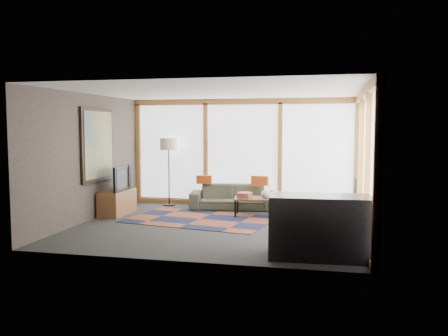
% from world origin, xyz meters
% --- Properties ---
extents(ground, '(5.50, 5.50, 0.00)m').
position_xyz_m(ground, '(0.00, 0.00, 0.00)').
color(ground, '#2A2A28').
rests_on(ground, ground).
extents(room_envelope, '(5.52, 5.02, 2.62)m').
position_xyz_m(room_envelope, '(0.49, 0.56, 1.54)').
color(room_envelope, '#3D302C').
rests_on(room_envelope, ground).
extents(rug, '(3.20, 2.35, 0.01)m').
position_xyz_m(rug, '(-0.54, 0.54, 0.01)').
color(rug, brown).
rests_on(rug, ground).
extents(sofa, '(2.04, 1.02, 0.57)m').
position_xyz_m(sofa, '(-0.14, 1.94, 0.29)').
color(sofa, '#353527').
rests_on(sofa, ground).
extents(pillow_left, '(0.37, 0.12, 0.20)m').
position_xyz_m(pillow_left, '(-0.83, 1.96, 0.67)').
color(pillow_left, '#B74312').
rests_on(pillow_left, sofa).
extents(pillow_right, '(0.41, 0.17, 0.22)m').
position_xyz_m(pillow_right, '(0.50, 1.96, 0.68)').
color(pillow_right, '#B74312').
rests_on(pillow_right, sofa).
extents(floor_lamp, '(0.42, 0.42, 1.65)m').
position_xyz_m(floor_lamp, '(-1.75, 2.08, 0.83)').
color(floor_lamp, black).
rests_on(floor_lamp, ground).
extents(coffee_table, '(1.25, 0.71, 0.40)m').
position_xyz_m(coffee_table, '(0.67, 1.20, 0.20)').
color(coffee_table, '#332111').
rests_on(coffee_table, ground).
extents(book_stack, '(0.29, 0.34, 0.11)m').
position_xyz_m(book_stack, '(0.28, 1.19, 0.45)').
color(book_stack, brown).
rests_on(book_stack, coffee_table).
extents(vase, '(0.23, 0.23, 0.18)m').
position_xyz_m(vase, '(0.75, 1.17, 0.49)').
color(vase, beige).
rests_on(vase, coffee_table).
extents(bookshelf, '(0.36, 1.97, 0.49)m').
position_xyz_m(bookshelf, '(2.43, 0.11, 0.25)').
color(bookshelf, '#332111').
rests_on(bookshelf, ground).
extents(bowl_a, '(0.24, 0.24, 0.10)m').
position_xyz_m(bowl_a, '(2.41, -0.48, 0.54)').
color(bowl_a, black).
rests_on(bowl_a, bookshelf).
extents(bowl_b, '(0.17, 0.17, 0.08)m').
position_xyz_m(bowl_b, '(2.48, -0.07, 0.53)').
color(bowl_b, black).
rests_on(bowl_b, bookshelf).
extents(shelf_picture, '(0.05, 0.33, 0.43)m').
position_xyz_m(shelf_picture, '(2.57, 0.82, 0.71)').
color(shelf_picture, black).
rests_on(shelf_picture, bookshelf).
extents(tv_console, '(0.45, 1.08, 0.54)m').
position_xyz_m(tv_console, '(-2.47, 0.69, 0.27)').
color(tv_console, brown).
rests_on(tv_console, ground).
extents(television, '(0.18, 0.94, 0.54)m').
position_xyz_m(television, '(-2.42, 0.64, 0.81)').
color(television, black).
rests_on(television, tv_console).
extents(bar_counter, '(1.49, 0.75, 0.93)m').
position_xyz_m(bar_counter, '(1.95, -1.87, 0.46)').
color(bar_counter, black).
rests_on(bar_counter, ground).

